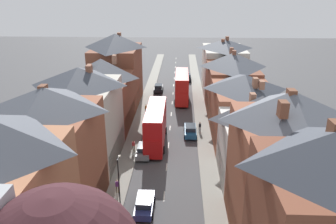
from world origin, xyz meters
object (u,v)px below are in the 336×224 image
car_near_blue (187,77)px  car_parked_left_b (158,88)px  pedestrian_far_left (200,127)px  car_near_silver (190,130)px  car_mid_white (144,204)px  car_parked_right_a (144,150)px  pedestrian_mid_right (134,145)px  street_lamp (119,179)px  double_decker_bus_mid_street (182,86)px  pedestrian_mid_left (117,186)px  pedestrian_far_right (146,108)px  double_decker_bus_lead (156,125)px

car_near_blue → car_parked_left_b: bearing=-125.0°
pedestrian_far_left → car_near_blue: bearing=92.8°
car_near_silver → car_mid_white: bearing=-105.3°
car_parked_left_b → car_parked_right_a: bearing=-90.0°
car_parked_right_a → pedestrian_mid_right: bearing=148.2°
car_near_silver → car_parked_left_b: (-6.20, 21.56, -0.01)m
car_parked_right_a → street_lamp: street_lamp is taller
car_mid_white → pedestrian_far_left: (6.34, 18.82, 0.23)m
car_mid_white → pedestrian_mid_right: bearing=102.7°
car_parked_left_b → street_lamp: (-1.15, -38.99, 2.43)m
car_parked_right_a → pedestrian_mid_right: 1.74m
car_mid_white → street_lamp: (-2.45, 0.48, 2.44)m
car_near_blue → double_decker_bus_mid_street: bearing=-95.4°
car_near_blue → car_parked_right_a: (-6.20, -37.02, -0.04)m
pedestrian_mid_left → pedestrian_far_left: bearing=59.4°
car_parked_right_a → pedestrian_far_left: bearing=44.4°
street_lamp → pedestrian_far_left: bearing=64.4°
car_mid_white → car_parked_left_b: bearing=91.9°
pedestrian_mid_right → pedestrian_far_right: size_ratio=1.00×
double_decker_bus_lead → pedestrian_far_left: 7.61m
car_parked_left_b → car_mid_white: bearing=-88.1°
pedestrian_far_left → street_lamp: size_ratio=0.29×
pedestrian_far_right → street_lamp: bearing=-89.7°
car_mid_white → pedestrian_mid_right: size_ratio=2.56×
pedestrian_mid_left → pedestrian_mid_right: 9.52m
car_near_blue → car_parked_right_a: 37.53m
double_decker_bus_mid_street → car_mid_white: (-3.59, -34.39, -2.01)m
pedestrian_far_left → pedestrian_mid_left: bearing=-120.6°
double_decker_bus_lead → pedestrian_far_right: bearing=102.7°
car_parked_left_b → pedestrian_mid_left: bearing=-92.9°
car_near_silver → car_parked_right_a: (-6.20, -6.59, -0.02)m
pedestrian_mid_left → car_parked_left_b: bearing=87.1°
double_decker_bus_mid_street → pedestrian_far_left: double_decker_bus_mid_street is taller
car_near_silver → car_mid_white: size_ratio=1.10×
car_parked_left_b → pedestrian_mid_right: pedestrian_mid_right is taller
double_decker_bus_mid_street → pedestrian_far_right: bearing=-127.8°
car_parked_right_a → car_mid_white: bearing=-83.5°
pedestrian_far_right → double_decker_bus_lead: bearing=-77.3°
pedestrian_mid_left → double_decker_bus_mid_street: bearing=78.0°
pedestrian_mid_left → car_near_silver: bearing=62.1°
car_near_silver → double_decker_bus_lead: bearing=-149.5°
car_near_blue → car_mid_white: (-4.90, -48.34, -0.04)m
double_decker_bus_lead → street_lamp: (-2.44, -14.54, 0.43)m
car_parked_right_a → pedestrian_mid_left: size_ratio=2.63×
double_decker_bus_mid_street → pedestrian_mid_left: 32.43m
double_decker_bus_mid_street → car_near_blue: (1.31, 13.95, -1.97)m
car_near_silver → car_parked_left_b: bearing=106.0°
pedestrian_mid_right → car_near_silver: bearing=36.6°
car_mid_white → street_lamp: size_ratio=0.75×
pedestrian_mid_right → pedestrian_far_left: bearing=35.9°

